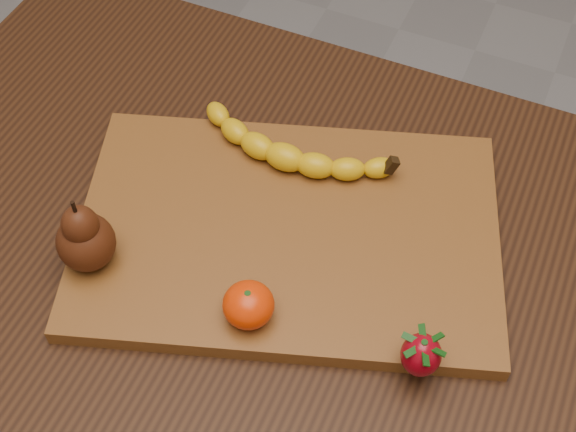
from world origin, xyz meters
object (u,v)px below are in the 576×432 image
at_px(mandarin, 248,305).
at_px(pear, 83,232).
at_px(cutting_board, 288,233).
at_px(table, 273,309).

bearing_deg(mandarin, pear, -178.65).
bearing_deg(cutting_board, table, -113.53).
bearing_deg(mandarin, cutting_board, 94.36).
distance_m(pear, mandarin, 0.18).
bearing_deg(pear, mandarin, 1.35).
relative_size(table, pear, 10.65).
xyz_separation_m(table, pear, (-0.17, -0.08, 0.16)).
xyz_separation_m(pear, mandarin, (0.18, 0.00, -0.03)).
relative_size(table, cutting_board, 2.22).
height_order(pear, mandarin, pear).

